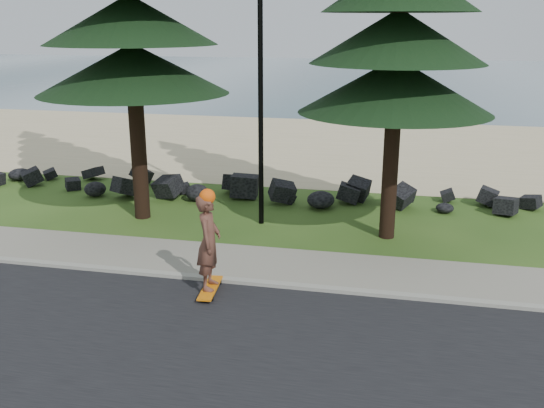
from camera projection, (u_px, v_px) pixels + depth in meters
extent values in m
plane|color=#2A4B17|center=(230.00, 266.00, 14.13)|extent=(160.00, 160.00, 0.00)
cube|color=black|center=(155.00, 370.00, 9.92)|extent=(160.00, 7.00, 0.02)
cube|color=#9D9B8D|center=(219.00, 280.00, 13.28)|extent=(160.00, 0.20, 0.10)
cube|color=gray|center=(233.00, 261.00, 14.31)|extent=(160.00, 2.00, 0.08)
cube|color=tan|center=(317.00, 146.00, 27.69)|extent=(160.00, 15.00, 0.01)
cube|color=#345463|center=(367.00, 76.00, 61.83)|extent=(160.00, 58.00, 0.01)
cylinder|color=black|center=(261.00, 80.00, 15.96)|extent=(0.14, 0.14, 8.00)
cube|color=orange|center=(210.00, 288.00, 12.71)|extent=(0.40, 1.23, 0.04)
imported|color=brown|center=(209.00, 242.00, 12.41)|extent=(0.55, 0.78, 2.02)
sphere|color=#FF590E|center=(207.00, 197.00, 12.13)|extent=(0.32, 0.32, 0.32)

